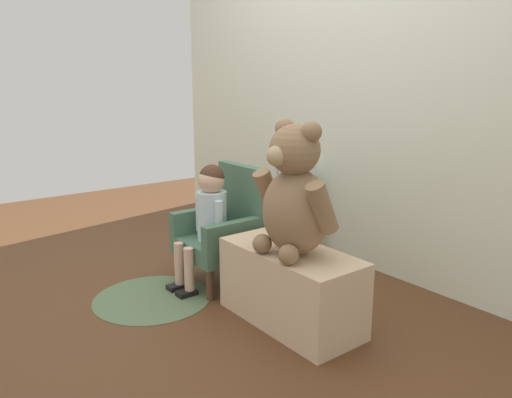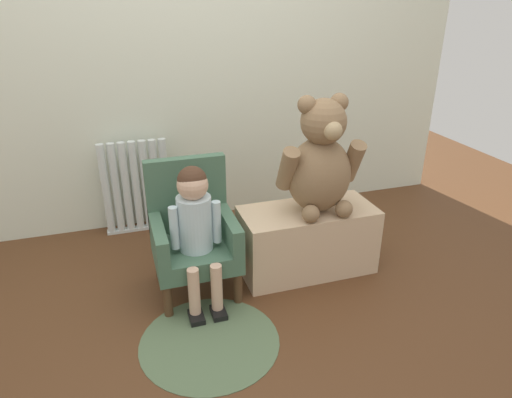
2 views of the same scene
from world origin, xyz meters
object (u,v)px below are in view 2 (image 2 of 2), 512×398
at_px(low_bench, 307,240).
at_px(large_teddy_bear, 320,162).
at_px(radiator, 136,188).
at_px(floor_rug, 210,341).
at_px(child_armchair, 193,233).
at_px(child_figure, 195,217).

relative_size(low_bench, large_teddy_bear, 1.19).
relative_size(radiator, large_teddy_bear, 0.98).
relative_size(low_bench, floor_rug, 1.16).
bearing_deg(child_armchair, floor_rug, -93.38).
xyz_separation_m(low_bench, floor_rug, (-0.66, -0.43, -0.18)).
height_order(radiator, child_figure, child_figure).
bearing_deg(low_bench, child_figure, -173.66).
height_order(low_bench, floor_rug, low_bench).
distance_m(child_armchair, large_teddy_bear, 0.75).
distance_m(radiator, floor_rug, 1.26).
xyz_separation_m(low_bench, large_teddy_bear, (0.04, -0.02, 0.46)).
height_order(radiator, floor_rug, radiator).
bearing_deg(child_figure, floor_rug, -94.44).
relative_size(child_figure, low_bench, 0.96).
distance_m(radiator, low_bench, 1.16).
bearing_deg(child_armchair, child_figure, -90.00).
bearing_deg(radiator, child_figure, -74.75).
distance_m(child_armchair, low_bench, 0.64).
bearing_deg(radiator, low_bench, -42.06).
bearing_deg(low_bench, large_teddy_bear, -26.27).
xyz_separation_m(radiator, large_teddy_bear, (0.90, -0.80, 0.35)).
xyz_separation_m(radiator, child_figure, (0.23, -0.85, 0.15)).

